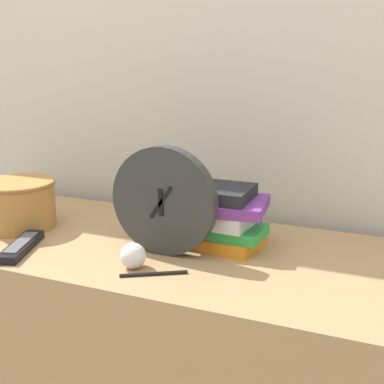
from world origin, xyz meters
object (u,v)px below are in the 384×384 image
basket (18,202)px  tv_remote (21,246)px  book_stack (218,215)px  desk_clock (164,201)px  pen (154,274)px  crumpled_paper_ball (133,256)px

basket → tv_remote: 0.20m
book_stack → tv_remote: 0.50m
desk_clock → book_stack: size_ratio=1.06×
basket → pen: 0.52m
tv_remote → basket: bearing=131.4°
pen → tv_remote: bearing=179.2°
pen → book_stack: bearing=76.5°
crumpled_paper_ball → pen: bearing=-16.7°
desk_clock → tv_remote: size_ratio=1.33×
desk_clock → basket: size_ratio=1.28×
book_stack → crumpled_paper_ball: size_ratio=4.23×
basket → desk_clock: bearing=-2.7°
desk_clock → crumpled_paper_ball: bearing=-102.7°
book_stack → desk_clock: bearing=-129.5°
crumpled_paper_ball → tv_remote: bearing=-177.6°
desk_clock → tv_remote: desk_clock is taller
tv_remote → pen: (0.37, -0.01, -0.01)m
book_stack → tv_remote: bearing=-150.9°
desk_clock → crumpled_paper_ball: (-0.02, -0.11, -0.10)m
basket → crumpled_paper_ball: basket is taller
tv_remote → pen: tv_remote is taller
tv_remote → desk_clock: bearing=20.2°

